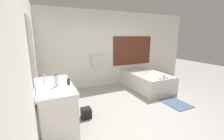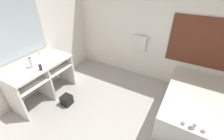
% 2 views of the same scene
% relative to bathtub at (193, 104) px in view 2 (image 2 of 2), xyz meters
% --- Properties ---
extents(ground_plane, '(16.00, 16.00, 0.00)m').
position_rel_bathtub_xyz_m(ground_plane, '(-1.24, -1.25, -0.31)').
color(ground_plane, '#A8A39E').
rests_on(ground_plane, ground).
extents(wall_back_with_blinds, '(7.40, 0.13, 2.70)m').
position_rel_bathtub_xyz_m(wall_back_with_blinds, '(-1.20, 0.98, 1.04)').
color(wall_back_with_blinds, white).
rests_on(wall_back_with_blinds, ground_plane).
extents(wall_left_with_mirror, '(0.08, 7.40, 2.70)m').
position_rel_bathtub_xyz_m(wall_left_with_mirror, '(-3.47, -1.25, 1.05)').
color(wall_left_with_mirror, white).
rests_on(wall_left_with_mirror, ground_plane).
extents(vanity_counter, '(0.66, 1.42, 0.90)m').
position_rel_bathtub_xyz_m(vanity_counter, '(-3.10, -1.06, 0.33)').
color(vanity_counter, white).
rests_on(vanity_counter, ground_plane).
extents(sink_faucet, '(0.09, 0.04, 0.18)m').
position_rel_bathtub_xyz_m(sink_faucet, '(-3.28, -0.86, 0.68)').
color(sink_faucet, silver).
rests_on(sink_faucet, vanity_counter).
extents(bathtub, '(1.09, 1.88, 0.68)m').
position_rel_bathtub_xyz_m(bathtub, '(0.00, 0.00, 0.00)').
color(bathtub, silver).
rests_on(bathtub, ground_plane).
extents(water_bottle_1, '(0.07, 0.07, 0.24)m').
position_rel_bathtub_xyz_m(water_bottle_1, '(-3.08, -1.21, 0.70)').
color(water_bottle_1, silver).
rests_on(water_bottle_1, vanity_counter).
extents(soap_dispenser, '(0.06, 0.06, 0.16)m').
position_rel_bathtub_xyz_m(soap_dispenser, '(-2.85, -1.19, 0.66)').
color(soap_dispenser, '#28282D').
rests_on(soap_dispenser, vanity_counter).
extents(waste_bin, '(0.22, 0.22, 0.23)m').
position_rel_bathtub_xyz_m(waste_bin, '(-2.48, -1.03, -0.20)').
color(waste_bin, black).
rests_on(waste_bin, ground_plane).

